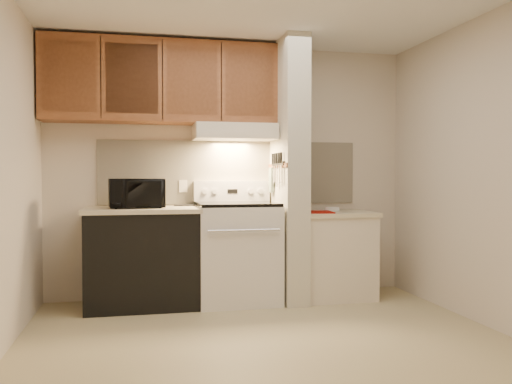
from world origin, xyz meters
name	(u,v)px	position (x,y,z in m)	size (l,w,h in m)	color
floor	(265,337)	(0.00, 0.00, 0.00)	(3.60, 3.60, 0.00)	tan
wall_back	(231,171)	(0.00, 1.50, 1.25)	(3.60, 0.02, 2.50)	beige
wall_left	(2,169)	(-1.80, 0.00, 1.25)	(0.02, 3.00, 2.50)	beige
wall_right	(481,170)	(1.80, 0.00, 1.25)	(0.02, 3.00, 2.50)	beige
backsplash	(231,173)	(0.00, 1.49, 1.24)	(2.60, 0.02, 0.63)	#EFE3C4
range_body	(237,254)	(0.00, 1.16, 0.46)	(0.76, 0.65, 0.92)	silver
oven_window	(243,254)	(0.00, 0.84, 0.50)	(0.50, 0.01, 0.30)	black
oven_handle	(244,230)	(0.00, 0.80, 0.72)	(0.02, 0.02, 0.65)	silver
cooktop	(237,204)	(0.00, 1.16, 0.94)	(0.74, 0.64, 0.03)	black
range_backguard	(232,191)	(0.00, 1.44, 1.05)	(0.76, 0.08, 0.20)	silver
range_display	(233,191)	(0.00, 1.40, 1.05)	(0.10, 0.01, 0.04)	black
range_knob_left_outer	(204,191)	(-0.28, 1.40, 1.05)	(0.05, 0.05, 0.02)	silver
range_knob_left_inner	(215,191)	(-0.18, 1.40, 1.05)	(0.05, 0.05, 0.02)	silver
range_knob_right_inner	(250,191)	(0.18, 1.40, 1.05)	(0.05, 0.05, 0.02)	silver
range_knob_right_outer	(260,191)	(0.28, 1.40, 1.05)	(0.05, 0.05, 0.02)	silver
dishwasher_front	(142,259)	(-0.88, 1.17, 0.43)	(1.00, 0.63, 0.87)	black
left_countertop	(142,210)	(-0.88, 1.17, 0.89)	(1.04, 0.67, 0.04)	beige
spoon_rest	(184,205)	(-0.48, 1.36, 0.92)	(0.20, 0.06, 0.01)	black
teal_jar	(147,201)	(-0.83, 1.39, 0.96)	(0.09, 0.09, 0.10)	#246A68
outlet	(183,186)	(-0.48, 1.48, 1.10)	(0.08, 0.01, 0.12)	beige
microwave	(136,193)	(-0.93, 1.15, 1.04)	(0.48, 0.33, 0.27)	black
partition_pillar	(289,171)	(0.51, 1.15, 1.25)	(0.22, 0.70, 2.50)	beige
pillar_trim	(277,166)	(0.39, 1.15, 1.30)	(0.01, 0.70, 0.04)	brown
knife_strip	(278,163)	(0.39, 1.10, 1.32)	(0.02, 0.42, 0.04)	black
knife_blade_a	(281,174)	(0.38, 0.94, 1.22)	(0.01, 0.04, 0.16)	silver
knife_handle_a	(281,158)	(0.38, 0.94, 1.37)	(0.02, 0.02, 0.10)	black
knife_blade_b	(279,175)	(0.38, 1.01, 1.21)	(0.01, 0.04, 0.18)	silver
knife_handle_b	(279,158)	(0.38, 1.02, 1.37)	(0.02, 0.02, 0.10)	black
knife_blade_c	(277,176)	(0.38, 1.10, 1.20)	(0.01, 0.04, 0.20)	silver
knife_handle_c	(277,158)	(0.38, 1.11, 1.37)	(0.02, 0.02, 0.10)	black
knife_blade_d	(274,174)	(0.38, 1.19, 1.22)	(0.01, 0.04, 0.16)	silver
knife_handle_d	(275,158)	(0.38, 1.18, 1.37)	(0.02, 0.02, 0.10)	black
knife_blade_e	(273,175)	(0.38, 1.26, 1.21)	(0.01, 0.04, 0.18)	silver
knife_handle_e	(273,159)	(0.38, 1.26, 1.37)	(0.02, 0.02, 0.10)	black
oven_mitt	(271,180)	(0.38, 1.32, 1.16)	(0.03, 0.10, 0.24)	gray
right_cab_base	(334,256)	(0.97, 1.15, 0.40)	(0.70, 0.60, 0.81)	beige
right_countertop	(334,214)	(0.97, 1.15, 0.83)	(0.74, 0.64, 0.04)	beige
red_folder	(320,212)	(0.79, 1.04, 0.86)	(0.23, 0.32, 0.01)	#920D04
white_box	(332,209)	(0.98, 1.22, 0.87)	(0.14, 0.09, 0.04)	white
range_hood	(235,132)	(0.00, 1.28, 1.62)	(0.78, 0.44, 0.15)	beige
hood_lip	(238,135)	(0.00, 1.07, 1.58)	(0.78, 0.04, 0.06)	beige
upper_cabinets	(162,82)	(-0.69, 1.32, 2.08)	(2.18, 0.33, 0.77)	brown
cab_door_a	(69,76)	(-1.51, 1.17, 2.08)	(0.46, 0.01, 0.63)	brown
cab_gap_a	(101,77)	(-1.23, 1.16, 2.08)	(0.01, 0.01, 0.73)	black
cab_door_b	(132,78)	(-0.96, 1.17, 2.08)	(0.46, 0.01, 0.63)	brown
cab_gap_b	(162,79)	(-0.69, 1.16, 2.08)	(0.01, 0.01, 0.73)	black
cab_door_c	(192,81)	(-0.42, 1.17, 2.08)	(0.46, 0.01, 0.63)	brown
cab_gap_c	(221,82)	(-0.14, 1.16, 2.08)	(0.01, 0.01, 0.73)	black
cab_door_d	(250,83)	(0.13, 1.17, 2.08)	(0.46, 0.01, 0.63)	brown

